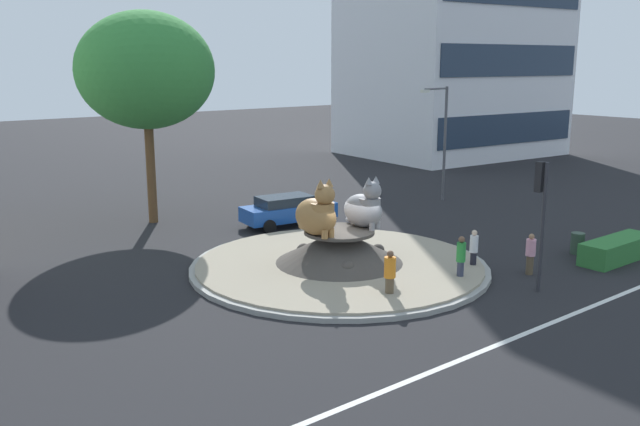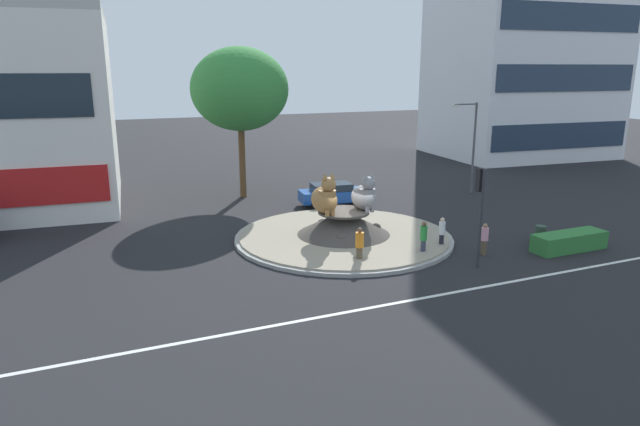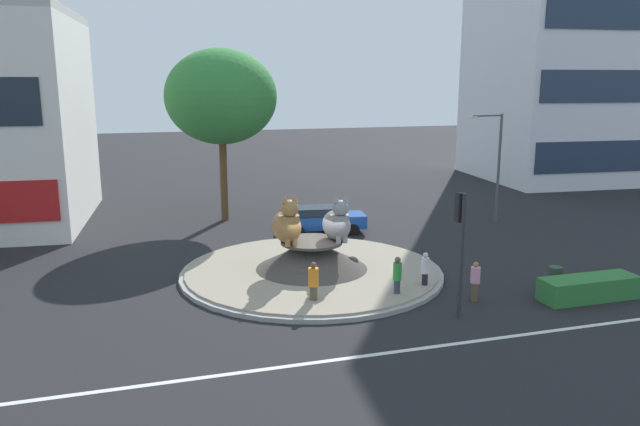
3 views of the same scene
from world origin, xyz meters
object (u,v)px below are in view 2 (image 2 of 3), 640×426
(pedestrian_white_shirt, at_px, (442,232))
(sedan_on_far_lane, at_px, (334,194))
(cat_statue_tabby, at_px, (325,198))
(pedestrian_orange_shirt, at_px, (360,245))
(cat_statue_grey, at_px, (365,196))
(traffic_light_mast, at_px, (480,199))
(litter_bin, at_px, (540,234))
(streetlight_arm, at_px, (471,141))
(pedestrian_pink_shirt, at_px, (484,238))
(pedestrian_green_shirt, at_px, (423,238))
(broadleaf_tree_behind_island, at_px, (240,89))

(pedestrian_white_shirt, distance_m, sedan_on_far_lane, 10.61)
(cat_statue_tabby, distance_m, pedestrian_orange_shirt, 4.06)
(cat_statue_grey, bearing_deg, traffic_light_mast, 20.01)
(litter_bin, bearing_deg, streetlight_arm, 70.46)
(cat_statue_grey, bearing_deg, pedestrian_pink_shirt, 36.63)
(streetlight_arm, distance_m, pedestrian_green_shirt, 15.48)
(pedestrian_orange_shirt, relative_size, sedan_on_far_lane, 0.36)
(traffic_light_mast, relative_size, pedestrian_pink_shirt, 2.88)
(traffic_light_mast, relative_size, litter_bin, 5.10)
(traffic_light_mast, xyz_separation_m, sedan_on_far_lane, (-1.09, 13.38, -2.41))
(broadleaf_tree_behind_island, distance_m, pedestrian_green_shirt, 17.89)
(cat_statue_grey, relative_size, streetlight_arm, 0.32)
(traffic_light_mast, height_order, pedestrian_green_shirt, traffic_light_mast)
(cat_statue_tabby, height_order, traffic_light_mast, traffic_light_mast)
(cat_statue_tabby, xyz_separation_m, sedan_on_far_lane, (3.75, 7.10, -1.54))
(pedestrian_orange_shirt, height_order, pedestrian_pink_shirt, pedestrian_orange_shirt)
(cat_statue_tabby, height_order, pedestrian_pink_shirt, cat_statue_tabby)
(cat_statue_tabby, bearing_deg, sedan_on_far_lane, 149.52)
(traffic_light_mast, bearing_deg, cat_statue_tabby, 33.06)
(pedestrian_white_shirt, bearing_deg, traffic_light_mast, 99.02)
(cat_statue_tabby, bearing_deg, traffic_light_mast, 34.98)
(sedan_on_far_lane, bearing_deg, cat_statue_grey, -94.53)
(broadleaf_tree_behind_island, relative_size, pedestrian_pink_shirt, 6.49)
(streetlight_arm, bearing_deg, pedestrian_white_shirt, 41.75)
(traffic_light_mast, distance_m, sedan_on_far_lane, 13.64)
(pedestrian_pink_shirt, distance_m, sedan_on_far_lane, 12.41)
(streetlight_arm, relative_size, litter_bin, 7.27)
(pedestrian_white_shirt, distance_m, pedestrian_green_shirt, 1.63)
(broadleaf_tree_behind_island, bearing_deg, pedestrian_green_shirt, -74.20)
(pedestrian_green_shirt, bearing_deg, broadleaf_tree_behind_island, -47.06)
(litter_bin, bearing_deg, traffic_light_mast, -162.88)
(traffic_light_mast, distance_m, pedestrian_orange_shirt, 5.83)
(streetlight_arm, bearing_deg, pedestrian_orange_shirt, 30.96)
(streetlight_arm, relative_size, pedestrian_orange_shirt, 3.73)
(streetlight_arm, height_order, pedestrian_white_shirt, streetlight_arm)
(broadleaf_tree_behind_island, distance_m, pedestrian_white_shirt, 17.81)
(cat_statue_grey, bearing_deg, cat_statue_tabby, -97.92)
(pedestrian_green_shirt, xyz_separation_m, litter_bin, (6.90, -0.52, -0.49))
(sedan_on_far_lane, bearing_deg, pedestrian_white_shirt, -76.29)
(cat_statue_grey, distance_m, sedan_on_far_lane, 7.59)
(pedestrian_orange_shirt, relative_size, litter_bin, 1.95)
(litter_bin, bearing_deg, pedestrian_white_shirt, 167.97)
(cat_statue_grey, bearing_deg, pedestrian_orange_shirt, -33.70)
(cat_statue_grey, xyz_separation_m, streetlight_arm, (12.06, 6.75, 1.56))
(pedestrian_orange_shirt, xyz_separation_m, pedestrian_pink_shirt, (6.20, -1.24, -0.09))
(litter_bin, bearing_deg, pedestrian_green_shirt, 175.66)
(pedestrian_pink_shirt, bearing_deg, streetlight_arm, 9.07)
(traffic_light_mast, distance_m, streetlight_arm, 15.96)
(traffic_light_mast, height_order, litter_bin, traffic_light_mast)
(pedestrian_pink_shirt, xyz_separation_m, sedan_on_far_lane, (-2.53, 12.15, -0.03))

